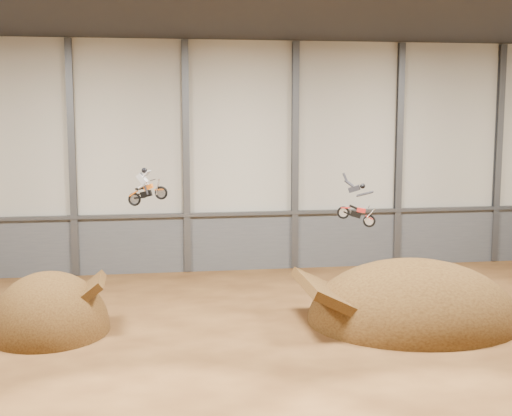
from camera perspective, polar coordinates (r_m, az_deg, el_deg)
The scene contains 14 objects.
floor at distance 30.32m, azimuth 2.63°, elevation -11.18°, with size 40.00×40.00×0.00m, color #4D2D14.
back_wall at distance 43.54m, azimuth -1.23°, elevation 4.09°, with size 40.00×0.10×14.00m, color beige.
ceiling at distance 28.93m, azimuth 2.81°, elevation 16.03°, with size 40.00×40.00×0.00m, color black.
lower_band_back at distance 44.11m, azimuth -1.19°, elevation -2.73°, with size 39.80×0.18×3.50m, color #525459.
steel_rail at distance 43.66m, azimuth -1.17°, elevation -0.45°, with size 39.80×0.35×0.20m, color #47494F.
steel_column_1 at distance 43.18m, azimuth -14.50°, elevation 3.81°, with size 0.40×0.36×13.90m, color #47494F.
steel_column_2 at distance 43.03m, azimuth -5.61°, elevation 4.01°, with size 0.40×0.36×13.90m, color #47494F.
steel_column_3 at distance 43.91m, azimuth 3.13°, elevation 4.12°, with size 0.40×0.36×13.90m, color #47494F.
steel_column_4 at distance 45.75m, azimuth 11.35°, elevation 4.13°, with size 0.40×0.36×13.90m, color #47494F.
steel_column_5 at distance 48.45m, azimuth 18.80°, elevation 4.07°, with size 0.40×0.36×13.90m, color #47494F.
takeoff_ramp at distance 33.82m, azimuth -16.20°, elevation -9.45°, with size 5.39×6.22×5.39m, color #38220E.
landing_ramp at distance 34.87m, azimuth 12.43°, elevation -8.79°, with size 10.02×8.86×5.78m, color #38220E.
fmx_rider_a at distance 32.62m, azimuth -8.55°, elevation 1.95°, with size 1.91×0.73×1.73m, color orange, non-canonical shape.
fmx_rider_b at distance 34.43m, azimuth 7.90°, elevation 0.61°, with size 2.51×0.72×2.15m, color red, non-canonical shape.
Camera 1 is at (-5.72, -28.06, 9.94)m, focal length 50.00 mm.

